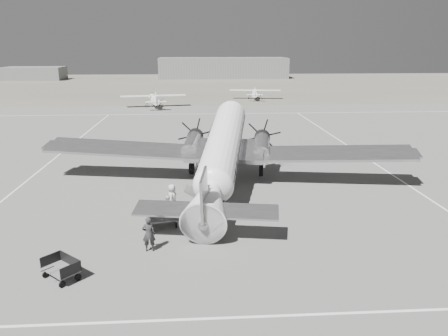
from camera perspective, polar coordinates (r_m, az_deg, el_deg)
ground at (r=31.19m, az=4.59°, el=-3.93°), size 260.00×260.00×0.00m
taxi_line_near at (r=18.84m, az=10.96°, el=-18.29°), size 60.00×0.15×0.01m
taxi_line_right at (r=34.96m, az=24.48°, el=-3.15°), size 0.15×80.00×0.01m
taxi_line_left at (r=42.65m, az=-22.22°, el=0.33°), size 0.15×60.00×0.01m
taxi_line_horizon at (r=69.98m, az=-0.10°, el=7.11°), size 90.00×0.15×0.01m
grass_infield at (r=124.57m, az=-1.74°, el=10.88°), size 260.00×90.00×0.01m
hangar_main at (r=149.52m, az=-0.14°, el=12.96°), size 42.00×14.00×6.60m
shed_secondary at (r=152.92m, az=-23.54°, el=11.26°), size 18.00×10.00×4.00m
dc3_airliner at (r=32.27m, az=-0.23°, el=2.00°), size 32.48×25.06×5.62m
light_plane_left at (r=78.19m, az=-9.15°, el=8.70°), size 12.85×11.08×2.38m
light_plane_right at (r=89.29m, az=4.07°, el=9.63°), size 11.36×9.71×2.13m
baggage_cart_near at (r=26.46m, az=-7.89°, el=-6.52°), size 2.00×1.56×1.02m
baggage_cart_far at (r=21.98m, az=-20.52°, el=-12.27°), size 2.19×2.16×1.02m
ground_crew at (r=23.39m, az=-9.79°, el=-8.50°), size 0.70×0.47×1.91m
ramp_agent at (r=27.59m, az=-7.27°, el=-5.05°), size 0.81×0.89×1.48m
passenger at (r=28.54m, az=-6.79°, el=-3.91°), size 0.73×0.99×1.85m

